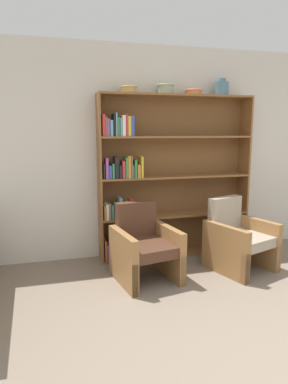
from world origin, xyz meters
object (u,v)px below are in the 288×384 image
(vase_tall, at_px, (222,88))
(bowl_sage, at_px, (194,92))
(bookshelf, at_px, (162,179))
(armchair_cushioned, at_px, (238,238))
(armchair_leather, at_px, (144,246))
(bowl_terracotta, at_px, (166,89))
(bowl_brass, at_px, (129,89))

(vase_tall, bearing_deg, bowl_sage, 180.00)
(bowl_sage, bearing_deg, vase_tall, -0.00)
(bookshelf, xyz_separation_m, vase_tall, (0.80, -0.02, 1.17))
(armchair_cushioned, bearing_deg, armchair_leather, -19.38)
(vase_tall, bearing_deg, bowl_terracotta, 180.00)
(vase_tall, relative_size, armchair_cushioned, 0.26)
(bowl_brass, height_order, armchair_leather, bowl_brass)
(bowl_brass, relative_size, armchair_leather, 0.25)
(bowl_brass, height_order, bowl_sage, bowl_brass)
(bowl_sage, xyz_separation_m, vase_tall, (0.39, -0.00, 0.05))
(bowl_terracotta, xyz_separation_m, bowl_sage, (0.38, 0.00, -0.03))
(armchair_leather, bearing_deg, bookshelf, -132.67)
(vase_tall, relative_size, armchair_leather, 0.26)
(bowl_brass, distance_m, bowl_terracotta, 0.47)
(bookshelf, xyz_separation_m, bowl_sage, (0.40, -0.02, 1.12))
(bowl_brass, bearing_deg, bowl_sage, 0.00)
(bowl_brass, xyz_separation_m, bowl_terracotta, (0.47, 0.00, 0.02))
(bookshelf, bearing_deg, bowl_terracotta, -46.42)
(bowl_terracotta, bearing_deg, armchair_cushioned, -42.07)
(bowl_terracotta, distance_m, armchair_cushioned, 2.06)
(bowl_terracotta, height_order, bowl_sage, bowl_terracotta)
(bowl_brass, height_order, bowl_terracotta, bowl_terracotta)
(bowl_sage, relative_size, vase_tall, 1.03)
(armchair_leather, bearing_deg, armchair_cushioned, 169.36)
(armchair_leather, bearing_deg, bowl_sage, -152.25)
(armchair_leather, xyz_separation_m, armchair_cushioned, (1.18, -0.00, 0.00))
(bookshelf, relative_size, armchair_leather, 2.49)
(bowl_brass, relative_size, bowl_sage, 0.94)
(bowl_terracotta, bearing_deg, bowl_sage, 0.00)
(bowl_terracotta, height_order, vase_tall, vase_tall)
(bowl_terracotta, height_order, armchair_leather, bowl_terracotta)
(bowl_terracotta, xyz_separation_m, armchair_cushioned, (0.73, -0.66, -1.81))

